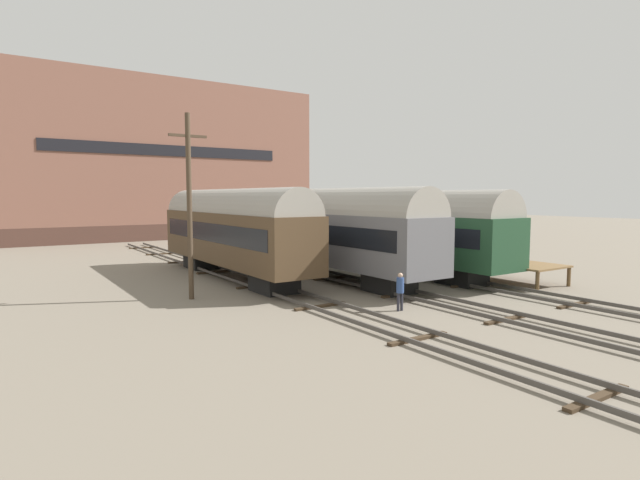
# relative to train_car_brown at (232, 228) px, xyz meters

# --- Properties ---
(ground_plane) EXTENTS (200.00, 200.00, 0.00)m
(ground_plane) POSITION_rel_train_car_brown_xyz_m (4.86, -6.44, -3.02)
(ground_plane) COLOR slate
(track_left) EXTENTS (2.60, 60.00, 0.26)m
(track_left) POSITION_rel_train_car_brown_xyz_m (0.00, -6.44, -2.88)
(track_left) COLOR #4C4742
(track_left) RESTS_ON ground
(track_middle) EXTENTS (2.60, 60.00, 0.26)m
(track_middle) POSITION_rel_train_car_brown_xyz_m (4.86, -6.44, -2.88)
(track_middle) COLOR #4C4742
(track_middle) RESTS_ON ground
(track_right) EXTENTS (2.60, 60.00, 0.26)m
(track_right) POSITION_rel_train_car_brown_xyz_m (9.72, -6.44, -2.88)
(track_right) COLOR #4C4742
(track_right) RESTS_ON ground
(train_car_brown) EXTENTS (2.96, 15.92, 5.31)m
(train_car_brown) POSITION_rel_train_car_brown_xyz_m (0.00, 0.00, 0.00)
(train_car_brown) COLOR black
(train_car_brown) RESTS_ON ground
(train_car_green) EXTENTS (3.09, 17.79, 5.22)m
(train_car_green) POSITION_rel_train_car_brown_xyz_m (9.72, -3.19, -0.07)
(train_car_green) COLOR black
(train_car_green) RESTS_ON ground
(train_car_grey) EXTENTS (3.10, 16.48, 5.34)m
(train_car_grey) POSITION_rel_train_car_brown_xyz_m (4.86, -3.09, 0.00)
(train_car_grey) COLOR black
(train_car_grey) RESTS_ON ground
(station_platform) EXTENTS (3.18, 12.91, 1.14)m
(station_platform) POSITION_rel_train_car_brown_xyz_m (12.63, -6.31, -1.97)
(station_platform) COLOR brown
(station_platform) RESTS_ON ground
(bench) EXTENTS (1.40, 0.40, 0.91)m
(bench) POSITION_rel_train_car_brown_xyz_m (12.38, -7.37, -1.40)
(bench) COLOR #2D4C33
(bench) RESTS_ON station_platform
(person_worker) EXTENTS (0.32, 0.32, 1.64)m
(person_worker) POSITION_rel_train_car_brown_xyz_m (2.45, -11.88, -2.04)
(person_worker) COLOR #282833
(person_worker) RESTS_ON ground
(utility_pole) EXTENTS (1.80, 0.24, 8.70)m
(utility_pole) POSITION_rel_train_car_brown_xyz_m (-4.12, -4.55, 1.49)
(utility_pole) COLOR #473828
(utility_pole) RESTS_ON ground
(warehouse_building) EXTENTS (36.47, 13.73, 17.94)m
(warehouse_building) POSITION_rel_train_car_brown_xyz_m (4.92, 34.77, 5.95)
(warehouse_building) COLOR #4F342A
(warehouse_building) RESTS_ON ground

